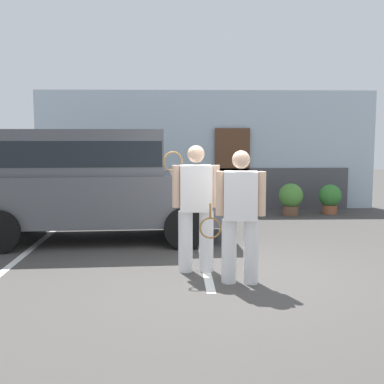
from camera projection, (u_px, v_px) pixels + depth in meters
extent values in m
plane|color=#423F3D|center=(234.00, 277.00, 6.96)|extent=(40.00, 40.00, 0.00)
cube|color=silver|center=(26.00, 253.00, 8.34)|extent=(0.12, 4.40, 0.01)
cube|color=silver|center=(202.00, 252.00, 8.44)|extent=(0.12, 4.40, 0.01)
cube|color=silver|center=(206.00, 150.00, 13.13)|extent=(8.78, 0.30, 3.07)
cube|color=#4C4C51|center=(207.00, 189.00, 13.05)|extent=(7.38, 0.10, 1.07)
cube|color=brown|center=(232.00, 169.00, 12.99)|extent=(0.90, 0.06, 2.10)
cube|color=#4C4F54|center=(98.00, 197.00, 9.38)|extent=(4.70, 2.17, 0.90)
cube|color=#4C4F54|center=(83.00, 151.00, 9.25)|extent=(3.00, 1.93, 0.80)
cube|color=black|center=(83.00, 152.00, 9.26)|extent=(2.94, 1.95, 0.44)
cylinder|color=black|center=(178.00, 211.00, 10.51)|extent=(0.73, 0.30, 0.72)
cylinder|color=black|center=(185.00, 228.00, 8.63)|extent=(0.73, 0.30, 0.72)
cylinder|color=black|center=(26.00, 213.00, 10.23)|extent=(0.73, 0.30, 0.72)
cylinder|color=white|center=(206.00, 241.00, 7.22)|extent=(0.21, 0.21, 0.88)
cylinder|color=white|center=(185.00, 241.00, 7.21)|extent=(0.21, 0.21, 0.88)
cube|color=white|center=(196.00, 188.00, 7.13)|extent=(0.45, 0.28, 0.65)
sphere|color=beige|center=(196.00, 154.00, 7.07)|extent=(0.24, 0.24, 0.24)
cylinder|color=beige|center=(216.00, 186.00, 7.13)|extent=(0.11, 0.11, 0.60)
cylinder|color=beige|center=(176.00, 186.00, 7.11)|extent=(0.11, 0.11, 0.60)
torus|color=olive|center=(173.00, 162.00, 7.12)|extent=(0.29, 0.11, 0.29)
cylinder|color=olive|center=(173.00, 178.00, 7.15)|extent=(0.03, 0.03, 0.20)
cylinder|color=white|center=(251.00, 252.00, 6.65)|extent=(0.20, 0.20, 0.85)
cylinder|color=white|center=(229.00, 251.00, 6.67)|extent=(0.20, 0.20, 0.85)
cube|color=white|center=(241.00, 196.00, 6.57)|extent=(0.47, 0.32, 0.64)
sphere|color=beige|center=(241.00, 160.00, 6.52)|extent=(0.24, 0.24, 0.24)
cylinder|color=beige|center=(262.00, 194.00, 6.55)|extent=(0.11, 0.11, 0.58)
cylinder|color=beige|center=(220.00, 193.00, 6.59)|extent=(0.11, 0.11, 0.58)
torus|color=olive|center=(210.00, 228.00, 6.71)|extent=(0.37, 0.07, 0.37)
cylinder|color=olive|center=(210.00, 211.00, 6.68)|extent=(0.03, 0.03, 0.20)
cylinder|color=brown|center=(290.00, 210.00, 12.17)|extent=(0.38, 0.38, 0.23)
sphere|color=#4C8C38|center=(291.00, 195.00, 12.13)|extent=(0.59, 0.59, 0.59)
cylinder|color=#9E5638|center=(330.00, 209.00, 12.39)|extent=(0.35, 0.35, 0.22)
sphere|color=#387F33|center=(330.00, 196.00, 12.35)|extent=(0.55, 0.55, 0.55)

